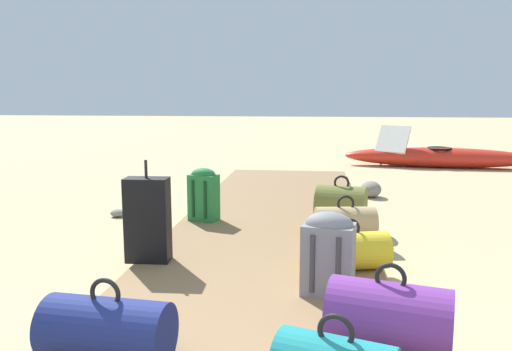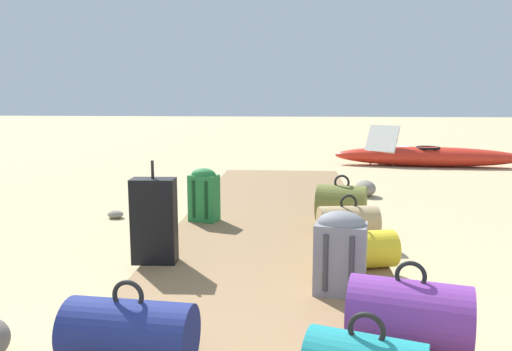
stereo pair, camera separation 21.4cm
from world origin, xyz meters
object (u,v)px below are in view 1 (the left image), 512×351
object	(u,v)px
duffel_bag_purple	(389,316)
duffel_bag_olive	(341,204)
duffel_bag_yellow	(349,251)
duffel_bag_navy	(107,330)
backpack_grey	(328,251)
suitcase_black	(148,220)
backpack_green	(204,193)
duffel_bag_tan	(345,223)
lounge_chair	(399,148)
kayak	(439,157)

from	to	relation	value
duffel_bag_purple	duffel_bag_olive	size ratio (longest dim) A/B	1.21
duffel_bag_yellow	duffel_bag_navy	xyz separation A→B (m)	(-1.30, -1.52, 0.02)
duffel_bag_navy	backpack_grey	world-z (taller)	backpack_grey
duffel_bag_navy	suitcase_black	bearing A→B (deg)	101.14
backpack_green	duffel_bag_tan	world-z (taller)	backpack_green
backpack_green	lounge_chair	bearing A→B (deg)	62.17
suitcase_black	kayak	world-z (taller)	suitcase_black
suitcase_black	duffel_bag_navy	bearing A→B (deg)	-78.86
duffel_bag_purple	backpack_grey	bearing A→B (deg)	112.87
duffel_bag_tan	lounge_chair	bearing A→B (deg)	76.56
duffel_bag_tan	duffel_bag_purple	bearing A→B (deg)	-87.03
duffel_bag_yellow	suitcase_black	world-z (taller)	suitcase_black
duffel_bag_purple	lounge_chair	world-z (taller)	lounge_chair
backpack_grey	lounge_chair	bearing A→B (deg)	77.50
duffel_bag_yellow	duffel_bag_olive	bearing A→B (deg)	89.62
duffel_bag_yellow	backpack_grey	bearing A→B (deg)	-108.83
backpack_green	lounge_chair	world-z (taller)	lounge_chair
duffel_bag_yellow	duffel_bag_navy	bearing A→B (deg)	-130.61
duffel_bag_yellow	lounge_chair	xyz separation A→B (m)	(1.47, 6.92, 0.10)
duffel_bag_purple	duffel_bag_olive	distance (m)	2.66
lounge_chair	duffel_bag_olive	bearing A→B (deg)	-104.93
duffel_bag_purple	backpack_green	bearing A→B (deg)	121.15
duffel_bag_yellow	duffel_bag_tan	bearing A→B (deg)	88.66
suitcase_black	duffel_bag_tan	world-z (taller)	suitcase_black
duffel_bag_purple	suitcase_black	size ratio (longest dim) A/B	0.85
backpack_grey	kayak	xyz separation A→B (m)	(2.36, 6.95, -0.18)
backpack_green	duffel_bag_olive	bearing A→B (deg)	1.94
duffel_bag_olive	backpack_grey	distance (m)	1.96
duffel_bag_purple	duffel_bag_tan	bearing A→B (deg)	92.97
duffel_bag_olive	backpack_green	size ratio (longest dim) A/B	1.02
duffel_bag_olive	backpack_green	xyz separation A→B (m)	(-1.46, -0.05, 0.10)
duffel_bag_olive	suitcase_black	distance (m)	2.15
backpack_green	suitcase_black	world-z (taller)	suitcase_black
backpack_green	kayak	xyz separation A→B (m)	(3.63, 5.06, -0.18)
backpack_grey	backpack_green	bearing A→B (deg)	123.95
kayak	duffel_bag_purple	bearing A→B (deg)	-105.00
backpack_green	kayak	world-z (taller)	backpack_green
duffel_bag_purple	suitcase_black	distance (m)	2.13
backpack_grey	duffel_bag_olive	bearing A→B (deg)	84.60
duffel_bag_purple	duffel_bag_navy	bearing A→B (deg)	-168.40
duffel_bag_olive	duffel_bag_tan	xyz separation A→B (m)	(0.01, -0.60, -0.05)
duffel_bag_navy	kayak	bearing A→B (deg)	66.37
duffel_bag_tan	kayak	distance (m)	6.00
suitcase_black	duffel_bag_tan	size ratio (longest dim) A/B	1.40
kayak	duffel_bag_tan	bearing A→B (deg)	-111.10
lounge_chair	duffel_bag_yellow	bearing A→B (deg)	-102.01
duffel_bag_yellow	duffel_bag_purple	bearing A→B (deg)	-84.10
duffel_bag_olive	suitcase_black	size ratio (longest dim) A/B	0.70
duffel_bag_yellow	backpack_grey	distance (m)	0.56
backpack_grey	duffel_bag_purple	bearing A→B (deg)	-67.13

